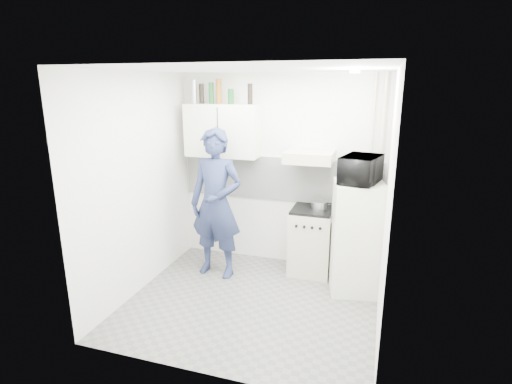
% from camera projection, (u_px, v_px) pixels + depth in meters
% --- Properties ---
extents(floor, '(2.80, 2.80, 0.00)m').
position_uv_depth(floor, '(251.00, 302.00, 4.64)').
color(floor, '#545454').
rests_on(floor, ground).
extents(ceiling, '(2.80, 2.80, 0.00)m').
position_uv_depth(ceiling, '(250.00, 69.00, 3.96)').
color(ceiling, white).
rests_on(ceiling, wall_back).
extents(wall_back, '(2.80, 0.00, 2.80)m').
position_uv_depth(wall_back, '(279.00, 171.00, 5.45)').
color(wall_back, white).
rests_on(wall_back, floor).
extents(wall_left, '(0.00, 2.60, 2.60)m').
position_uv_depth(wall_left, '(138.00, 185.00, 4.70)').
color(wall_left, white).
rests_on(wall_left, floor).
extents(wall_right, '(0.00, 2.60, 2.60)m').
position_uv_depth(wall_right, '(387.00, 206.00, 3.89)').
color(wall_right, white).
rests_on(wall_right, floor).
extents(person, '(0.74, 0.51, 1.94)m').
position_uv_depth(person, '(216.00, 204.00, 5.11)').
color(person, '#222C4E').
rests_on(person, floor).
extents(stove, '(0.54, 0.54, 0.86)m').
position_uv_depth(stove, '(311.00, 242.00, 5.30)').
color(stove, beige).
rests_on(stove, floor).
extents(fridge, '(0.66, 0.66, 1.36)m').
position_uv_depth(fridge, '(356.00, 238.00, 4.77)').
color(fridge, silver).
rests_on(fridge, floor).
extents(stove_top, '(0.52, 0.52, 0.03)m').
position_uv_depth(stove_top, '(312.00, 210.00, 5.18)').
color(stove_top, black).
rests_on(stove_top, stove).
extents(saucepan, '(0.20, 0.20, 0.11)m').
position_uv_depth(saucepan, '(319.00, 205.00, 5.14)').
color(saucepan, silver).
rests_on(saucepan, stove_top).
extents(microwave, '(0.63, 0.50, 0.31)m').
position_uv_depth(microwave, '(361.00, 169.00, 4.55)').
color(microwave, black).
rests_on(microwave, fridge).
extents(bottle_a, '(0.07, 0.07, 0.31)m').
position_uv_depth(bottle_a, '(194.00, 92.00, 5.35)').
color(bottle_a, silver).
rests_on(bottle_a, upper_cabinet).
extents(bottle_b, '(0.07, 0.07, 0.26)m').
position_uv_depth(bottle_b, '(201.00, 94.00, 5.32)').
color(bottle_b, black).
rests_on(bottle_b, upper_cabinet).
extents(bottle_c, '(0.07, 0.07, 0.27)m').
position_uv_depth(bottle_c, '(211.00, 93.00, 5.28)').
color(bottle_c, '#144C1E').
rests_on(bottle_c, upper_cabinet).
extents(bottle_d, '(0.07, 0.07, 0.32)m').
position_uv_depth(bottle_d, '(219.00, 91.00, 5.24)').
color(bottle_d, brown).
rests_on(bottle_d, upper_cabinet).
extents(canister_a, '(0.08, 0.08, 0.20)m').
position_uv_depth(canister_a, '(231.00, 96.00, 5.21)').
color(canister_a, '#144C1E').
rests_on(canister_a, upper_cabinet).
extents(bottle_e, '(0.07, 0.07, 0.26)m').
position_uv_depth(bottle_e, '(250.00, 94.00, 5.12)').
color(bottle_e, black).
rests_on(bottle_e, upper_cabinet).
extents(upper_cabinet, '(1.00, 0.35, 0.70)m').
position_uv_depth(upper_cabinet, '(223.00, 131.00, 5.36)').
color(upper_cabinet, silver).
rests_on(upper_cabinet, wall_back).
extents(range_hood, '(0.60, 0.50, 0.14)m').
position_uv_depth(range_hood, '(310.00, 157.00, 5.02)').
color(range_hood, beige).
rests_on(range_hood, wall_back).
extents(backsplash, '(2.74, 0.03, 0.60)m').
position_uv_depth(backsplash, '(279.00, 179.00, 5.46)').
color(backsplash, white).
rests_on(backsplash, wall_back).
extents(pipe_a, '(0.05, 0.05, 2.60)m').
position_uv_depth(pipe_a, '(378.00, 179.00, 5.00)').
color(pipe_a, beige).
rests_on(pipe_a, floor).
extents(pipe_b, '(0.04, 0.04, 2.60)m').
position_uv_depth(pipe_b, '(369.00, 179.00, 5.03)').
color(pipe_b, beige).
rests_on(pipe_b, floor).
extents(ceiling_spot_fixture, '(0.10, 0.10, 0.02)m').
position_uv_depth(ceiling_spot_fixture, '(355.00, 72.00, 3.86)').
color(ceiling_spot_fixture, white).
rests_on(ceiling_spot_fixture, ceiling).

